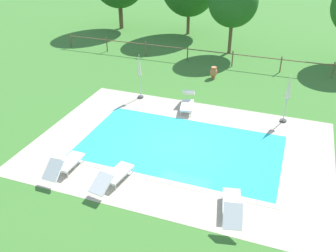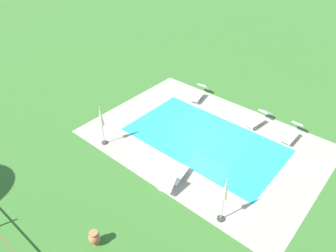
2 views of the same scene
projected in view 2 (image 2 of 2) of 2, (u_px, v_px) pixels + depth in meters
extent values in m
plane|color=#3D752D|center=(205.00, 140.00, 17.39)|extent=(160.00, 160.00, 0.00)
cube|color=#B2A893|center=(205.00, 140.00, 17.39)|extent=(12.50, 8.75, 0.01)
cube|color=#2DB7C6|center=(205.00, 140.00, 17.39)|extent=(8.50, 4.75, 0.01)
cube|color=#C0B59F|center=(176.00, 163.00, 15.86)|extent=(8.98, 0.24, 0.01)
cube|color=#C0B59F|center=(229.00, 120.00, 18.91)|extent=(8.98, 0.24, 0.01)
cube|color=#C0B59F|center=(148.00, 111.00, 19.68)|extent=(0.24, 4.75, 0.01)
cube|color=#C0B59F|center=(279.00, 176.00, 15.09)|extent=(0.24, 4.75, 0.01)
cube|color=white|center=(178.00, 174.00, 14.81)|extent=(0.85, 1.39, 0.07)
cube|color=white|center=(168.00, 183.00, 13.96)|extent=(0.73, 0.81, 0.58)
cube|color=silver|center=(178.00, 175.00, 14.84)|extent=(0.82, 1.36, 0.04)
cylinder|color=silver|center=(178.00, 167.00, 15.40)|extent=(0.04, 0.04, 0.28)
cylinder|color=silver|center=(187.00, 171.00, 15.20)|extent=(0.04, 0.04, 0.28)
cylinder|color=silver|center=(167.00, 182.00, 14.62)|extent=(0.04, 0.04, 0.28)
cylinder|color=silver|center=(177.00, 186.00, 14.42)|extent=(0.04, 0.04, 0.28)
cube|color=white|center=(255.00, 121.00, 18.25)|extent=(0.77, 1.37, 0.07)
cube|color=white|center=(266.00, 112.00, 18.68)|extent=(0.70, 0.85, 0.46)
cube|color=silver|center=(255.00, 122.00, 18.29)|extent=(0.74, 1.34, 0.04)
cylinder|color=silver|center=(253.00, 130.00, 17.91)|extent=(0.04, 0.04, 0.28)
cylinder|color=silver|center=(245.00, 126.00, 18.22)|extent=(0.04, 0.04, 0.28)
cylinder|color=silver|center=(264.00, 122.00, 18.50)|extent=(0.04, 0.04, 0.28)
cylinder|color=silver|center=(257.00, 118.00, 18.81)|extent=(0.04, 0.04, 0.28)
cube|color=white|center=(290.00, 136.00, 17.13)|extent=(0.62, 1.31, 0.07)
cube|color=white|center=(298.00, 124.00, 17.57)|extent=(0.61, 0.72, 0.56)
cube|color=silver|center=(290.00, 137.00, 17.16)|extent=(0.59, 1.28, 0.04)
cylinder|color=silver|center=(289.00, 145.00, 16.76)|extent=(0.04, 0.04, 0.28)
cylinder|color=silver|center=(280.00, 141.00, 17.04)|extent=(0.04, 0.04, 0.28)
cylinder|color=silver|center=(298.00, 136.00, 17.43)|extent=(0.04, 0.04, 0.28)
cylinder|color=silver|center=(289.00, 132.00, 17.70)|extent=(0.04, 0.04, 0.28)
cube|color=white|center=(197.00, 96.00, 20.59)|extent=(0.86, 1.40, 0.07)
cube|color=white|center=(203.00, 86.00, 21.14)|extent=(0.73, 0.82, 0.56)
cube|color=silver|center=(197.00, 97.00, 20.62)|extent=(0.82, 1.36, 0.04)
cylinder|color=silver|center=(197.00, 103.00, 20.20)|extent=(0.04, 0.04, 0.28)
cylinder|color=silver|center=(190.00, 101.00, 20.40)|extent=(0.04, 0.04, 0.28)
cylinder|color=silver|center=(204.00, 95.00, 20.99)|extent=(0.04, 0.04, 0.28)
cylinder|color=silver|center=(197.00, 94.00, 21.18)|extent=(0.04, 0.04, 0.28)
cylinder|color=#383838|center=(105.00, 143.00, 17.12)|extent=(0.32, 0.32, 0.08)
cylinder|color=#B2B5B7|center=(103.00, 134.00, 16.77)|extent=(0.04, 0.04, 1.26)
cone|color=beige|center=(101.00, 116.00, 16.08)|extent=(0.27, 0.27, 1.09)
sphere|color=beige|center=(99.00, 107.00, 15.74)|extent=(0.05, 0.05, 0.05)
cylinder|color=#383838|center=(221.00, 219.00, 13.07)|extent=(0.32, 0.32, 0.08)
cylinder|color=#B2B5B7|center=(222.00, 209.00, 12.70)|extent=(0.04, 0.04, 1.33)
cone|color=beige|center=(225.00, 189.00, 12.00)|extent=(0.22, 0.22, 1.07)
sphere|color=beige|center=(227.00, 179.00, 11.67)|extent=(0.05, 0.05, 0.05)
cylinder|color=#C67547|center=(96.00, 243.00, 12.15)|extent=(0.25, 0.25, 0.08)
ellipsoid|color=#C67547|center=(94.00, 238.00, 11.95)|extent=(0.45, 0.45, 0.60)
cylinder|color=#C67547|center=(93.00, 233.00, 11.77)|extent=(0.34, 0.34, 0.06)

